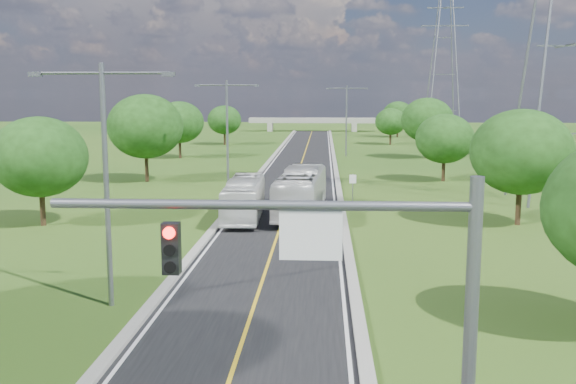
# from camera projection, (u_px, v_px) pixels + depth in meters

# --- Properties ---
(ground) EXTENTS (260.00, 260.00, 0.00)m
(ground) POSITION_uv_depth(u_px,v_px,m) (299.00, 171.00, 73.92)
(ground) COLOR #234B15
(ground) RESTS_ON ground
(road) EXTENTS (8.00, 150.00, 0.06)m
(road) POSITION_uv_depth(u_px,v_px,m) (301.00, 165.00, 79.84)
(road) COLOR black
(road) RESTS_ON ground
(curb_left) EXTENTS (0.50, 150.00, 0.22)m
(curb_left) POSITION_uv_depth(u_px,v_px,m) (267.00, 164.00, 80.06)
(curb_left) COLOR gray
(curb_left) RESTS_ON ground
(curb_right) EXTENTS (0.50, 150.00, 0.22)m
(curb_right) POSITION_uv_depth(u_px,v_px,m) (335.00, 165.00, 79.59)
(curb_right) COLOR gray
(curb_right) RESTS_ON ground
(signal_mast) EXTENTS (8.54, 0.33, 7.20)m
(signal_mast) POSITION_uv_depth(u_px,v_px,m) (365.00, 290.00, 12.77)
(signal_mast) COLOR slate
(signal_mast) RESTS_ON ground
(speed_limit_sign) EXTENTS (0.55, 0.09, 2.40)m
(speed_limit_sign) POSITION_uv_depth(u_px,v_px,m) (353.00, 184.00, 51.67)
(speed_limit_sign) COLOR slate
(speed_limit_sign) RESTS_ON ground
(overpass) EXTENTS (30.00, 3.00, 3.20)m
(overpass) POSITION_uv_depth(u_px,v_px,m) (312.00, 121.00, 152.52)
(overpass) COLOR gray
(overpass) RESTS_ON ground
(streetlight_near_left) EXTENTS (5.90, 0.25, 10.00)m
(streetlight_near_left) POSITION_uv_depth(u_px,v_px,m) (105.00, 164.00, 25.98)
(streetlight_near_left) COLOR slate
(streetlight_near_left) RESTS_ON ground
(streetlight_mid_left) EXTENTS (5.90, 0.25, 10.00)m
(streetlight_mid_left) POSITION_uv_depth(u_px,v_px,m) (227.00, 125.00, 58.55)
(streetlight_mid_left) COLOR slate
(streetlight_mid_left) RESTS_ON ground
(streetlight_far_right) EXTENTS (5.90, 0.25, 10.00)m
(streetlight_far_right) POSITION_uv_depth(u_px,v_px,m) (346.00, 114.00, 90.46)
(streetlight_far_right) COLOR slate
(streetlight_far_right) RESTS_ON ground
(power_tower_near) EXTENTS (9.00, 6.40, 28.00)m
(power_tower_near) POSITION_uv_depth(u_px,v_px,m) (566.00, 27.00, 50.85)
(power_tower_near) COLOR slate
(power_tower_near) RESTS_ON ground
(power_tower_far) EXTENTS (9.00, 6.40, 28.00)m
(power_tower_far) POSITION_uv_depth(u_px,v_px,m) (444.00, 67.00, 124.66)
(power_tower_far) COLOR slate
(power_tower_far) RESTS_ON ground
(tree_lb) EXTENTS (6.30, 6.30, 7.33)m
(tree_lb) POSITION_uv_depth(u_px,v_px,m) (40.00, 157.00, 42.52)
(tree_lb) COLOR black
(tree_lb) RESTS_ON ground
(tree_lc) EXTENTS (7.56, 7.56, 8.79)m
(tree_lc) POSITION_uv_depth(u_px,v_px,m) (145.00, 126.00, 64.04)
(tree_lc) COLOR black
(tree_lc) RESTS_ON ground
(tree_ld) EXTENTS (6.72, 6.72, 7.82)m
(tree_ld) POSITION_uv_depth(u_px,v_px,m) (179.00, 122.00, 87.93)
(tree_ld) COLOR black
(tree_ld) RESTS_ON ground
(tree_le) EXTENTS (5.88, 5.88, 6.84)m
(tree_le) POSITION_uv_depth(u_px,v_px,m) (224.00, 120.00, 111.57)
(tree_le) COLOR black
(tree_le) RESTS_ON ground
(tree_rb) EXTENTS (6.72, 6.72, 7.82)m
(tree_rb) POSITION_uv_depth(u_px,v_px,m) (521.00, 152.00, 42.68)
(tree_rb) COLOR black
(tree_rb) RESTS_ON ground
(tree_rc) EXTENTS (5.88, 5.88, 6.84)m
(tree_rc) POSITION_uv_depth(u_px,v_px,m) (445.00, 139.00, 64.54)
(tree_rc) COLOR black
(tree_rc) RESTS_ON ground
(tree_rd) EXTENTS (7.14, 7.14, 8.30)m
(tree_rd) POSITION_uv_depth(u_px,v_px,m) (427.00, 120.00, 87.98)
(tree_rd) COLOR black
(tree_rd) RESTS_ON ground
(tree_re) EXTENTS (5.46, 5.46, 6.35)m
(tree_re) POSITION_uv_depth(u_px,v_px,m) (391.00, 122.00, 111.99)
(tree_re) COLOR black
(tree_re) RESTS_ON ground
(tree_rf) EXTENTS (6.30, 6.30, 7.33)m
(tree_rf) POSITION_uv_depth(u_px,v_px,m) (398.00, 115.00, 131.45)
(tree_rf) COLOR black
(tree_rf) RESTS_ON ground
(bus_outbound) EXTENTS (3.62, 12.20, 3.35)m
(bus_outbound) POSITION_uv_depth(u_px,v_px,m) (301.00, 192.00, 46.45)
(bus_outbound) COLOR silver
(bus_outbound) RESTS_ON road
(bus_inbound) EXTENTS (2.74, 10.20, 2.82)m
(bus_inbound) POSITION_uv_depth(u_px,v_px,m) (244.00, 198.00, 45.37)
(bus_inbound) COLOR white
(bus_inbound) RESTS_ON road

